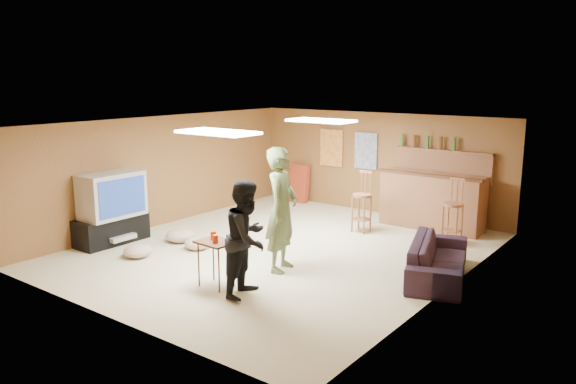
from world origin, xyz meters
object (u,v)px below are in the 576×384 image
Objects in this scene: person_black at (247,238)px; sofa at (438,259)px; bar_counter at (432,201)px; person_olive at (282,210)px; tray_table at (216,264)px; tv_body at (112,195)px.

sofa is at bearing -52.47° from person_black.
person_olive is (-0.88, -3.73, 0.41)m from bar_counter.
person_black is 2.94m from sofa.
person_olive is 2.47m from sofa.
tray_table is (-0.32, -1.13, -0.63)m from person_olive.
person_olive is 2.86× the size of tray_table.
person_olive is at bearing -103.28° from bar_counter.
bar_counter is 2.86m from sofa.
person_olive is at bearing 101.01° from sofa.
bar_counter is at bearing -20.54° from person_black.
tv_body is at bearing 91.31° from sofa.
tv_body is 0.56× the size of sofa.
sofa is at bearing -77.66° from person_olive.
tv_body is 0.57× the size of person_olive.
person_black is (3.51, -0.37, -0.09)m from tv_body.
bar_counter is 1.04× the size of person_olive.
bar_counter is at bearing 47.00° from tv_body.
person_olive reaches higher than tv_body.
bar_counter is at bearing 6.99° from sofa.
person_black is 0.82× the size of sofa.
sofa is at bearing 43.51° from tray_table.
bar_counter is 1.01× the size of sofa.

